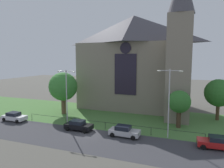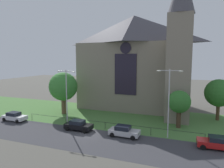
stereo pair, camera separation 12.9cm
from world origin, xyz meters
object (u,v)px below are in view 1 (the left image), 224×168
Objects in this scene: parked_car_silver at (124,131)px; tree_right_near at (179,102)px; tree_left_near at (63,87)px; parked_car_black at (78,125)px; parked_car_white at (14,117)px; church_building at (136,61)px; parked_car_red at (216,142)px; streetlamp_near at (67,91)px; streetlamp_far at (169,95)px; tree_right_far at (219,93)px.

tree_right_near is at bearing 44.64° from parked_car_silver.
tree_left_near is 1.93× the size of parked_car_silver.
parked_car_silver is (-6.86, -6.56, -3.31)m from tree_right_near.
parked_car_white is at bearing 179.73° from parked_car_black.
church_building is 3.19× the size of tree_left_near.
parked_car_black is 18.74m from parked_car_red.
streetlamp_near is at bearing 152.72° from parked_car_black.
tree_right_near is 15.88m from parked_car_black.
parked_car_white is 31.52m from parked_car_red.
tree_left_near is 1.93× the size of parked_car_white.
parked_car_red is (5.79, -1.55, -5.11)m from streetlamp_far.
parked_car_white is 12.77m from parked_car_black.
tree_left_near is at bearing 54.63° from parked_car_white.
tree_left_near is 1.12× the size of tree_right_far.
streetlamp_far reaches higher than parked_car_black.
tree_right_near is 1.39× the size of parked_car_silver.
church_building is at bearing 131.16° from tree_right_near.
church_building is 6.08× the size of parked_car_red.
tree_right_far is 1.71× the size of parked_car_black.
tree_right_near is 5.36m from streetlamp_far.
streetlamp_far is 7.87m from parked_car_red.
parked_car_red is at bearing 0.98° from parked_car_black.
parked_car_silver is at bearing -2.06° from parked_car_red.
streetlamp_far reaches higher than streetlamp_near.
parked_car_silver is 11.51m from parked_car_red.
streetlamp_far is 2.22× the size of parked_car_white.
streetlamp_far is at bearing 7.86° from parked_car_black.
tree_left_near reaches higher than parked_car_silver.
tree_right_near is 9.11m from tree_right_far.
tree_right_far is at bearing 26.39° from streetlamp_near.
church_building reaches higher than parked_car_black.
parked_car_black is at bearing -155.22° from tree_right_near.
streetlamp_near reaches higher than parked_car_red.
tree_right_far is 13.73m from streetlamp_far.
parked_car_white is (-9.81, -1.33, -4.89)m from streetlamp_near.
streetlamp_far is at bearing -16.10° from tree_left_near.
streetlamp_far is 14.02m from parked_car_black.
church_building is 6.17× the size of parked_car_white.
tree_right_far is (27.84, 5.63, -0.51)m from tree_left_near.
tree_left_near is 0.87× the size of streetlamp_far.
parked_car_red is at bearing -15.87° from tree_left_near.
streetlamp_far is 2.21× the size of parked_car_black.
tree_right_far is at bearing 46.83° from tree_right_near.
parked_car_silver is (7.24, -0.06, 0.00)m from parked_car_black.
church_building is at bearing -53.28° from parked_car_red.
streetlamp_far is 2.19× the size of parked_car_red.
tree_left_near is 1.38× the size of tree_right_near.
parked_car_white and parked_car_silver have the same top height.
streetlamp_near is (-23.27, -11.55, 0.82)m from tree_right_far.
tree_right_near reaches higher than parked_car_black.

